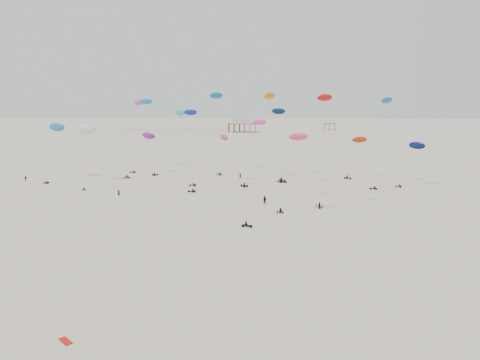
{
  "coord_description": "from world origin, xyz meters",
  "views": [
    {
      "loc": [
        4.06,
        -3.9,
        22.37
      ],
      "look_at": [
        0.0,
        88.0,
        7.0
      ],
      "focal_mm": 35.0,
      "sensor_mm": 36.0,
      "label": 1
    }
  ],
  "objects_px": {
    "pavilion_main": "(242,126)",
    "rig_4": "(356,149)",
    "rig_9": "(137,115)",
    "spectator_0": "(119,196)",
    "pavilion_small": "(330,126)",
    "rig_0": "(296,146)"
  },
  "relations": [
    {
      "from": "rig_4",
      "to": "rig_9",
      "type": "relative_size",
      "value": 0.49
    },
    {
      "from": "pavilion_small",
      "to": "rig_4",
      "type": "xyz_separation_m",
      "value": [
        -27.34,
        -243.47,
        4.91
      ]
    },
    {
      "from": "pavilion_main",
      "to": "spectator_0",
      "type": "xyz_separation_m",
      "value": [
        -19.9,
        -245.21,
        -4.22
      ]
    },
    {
      "from": "pavilion_main",
      "to": "rig_0",
      "type": "bearing_deg",
      "value": -83.84
    },
    {
      "from": "rig_0",
      "to": "rig_9",
      "type": "height_order",
      "value": "rig_9"
    },
    {
      "from": "pavilion_small",
      "to": "spectator_0",
      "type": "height_order",
      "value": "pavilion_small"
    },
    {
      "from": "pavilion_main",
      "to": "spectator_0",
      "type": "relative_size",
      "value": 10.68
    },
    {
      "from": "rig_0",
      "to": "rig_9",
      "type": "xyz_separation_m",
      "value": [
        -51.76,
        26.62,
        7.97
      ]
    },
    {
      "from": "spectator_0",
      "to": "pavilion_small",
      "type": "bearing_deg",
      "value": -98.03
    },
    {
      "from": "rig_0",
      "to": "spectator_0",
      "type": "distance_m",
      "value": 50.35
    },
    {
      "from": "pavilion_main",
      "to": "pavilion_small",
      "type": "xyz_separation_m",
      "value": [
        70.0,
        30.0,
        -0.74
      ]
    },
    {
      "from": "pavilion_small",
      "to": "rig_4",
      "type": "height_order",
      "value": "rig_4"
    },
    {
      "from": "pavilion_main",
      "to": "rig_9",
      "type": "xyz_separation_m",
      "value": [
        -27.69,
        -196.26,
        13.9
      ]
    },
    {
      "from": "pavilion_main",
      "to": "spectator_0",
      "type": "distance_m",
      "value": 246.06
    },
    {
      "from": "rig_0",
      "to": "rig_4",
      "type": "relative_size",
      "value": 1.14
    },
    {
      "from": "rig_4",
      "to": "pavilion_main",
      "type": "bearing_deg",
      "value": -126.41
    },
    {
      "from": "pavilion_small",
      "to": "pavilion_main",
      "type": "bearing_deg",
      "value": -156.8
    },
    {
      "from": "pavilion_main",
      "to": "rig_4",
      "type": "xyz_separation_m",
      "value": [
        42.66,
        -213.47,
        4.18
      ]
    },
    {
      "from": "pavilion_main",
      "to": "rig_4",
      "type": "height_order",
      "value": "rig_4"
    },
    {
      "from": "rig_4",
      "to": "spectator_0",
      "type": "height_order",
      "value": "rig_4"
    },
    {
      "from": "pavilion_small",
      "to": "spectator_0",
      "type": "xyz_separation_m",
      "value": [
        -89.9,
        -275.21,
        -3.49
      ]
    },
    {
      "from": "pavilion_main",
      "to": "rig_4",
      "type": "distance_m",
      "value": 217.73
    }
  ]
}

